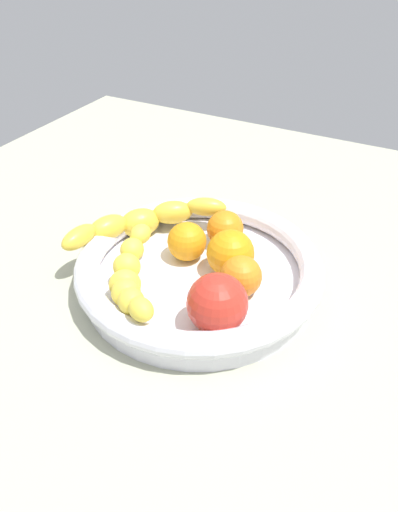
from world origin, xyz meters
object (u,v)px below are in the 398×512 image
(fruit_bowl, at_px, (199,271))
(tomato_red, at_px, (217,303))
(banana_draped_left, at_px, (130,277))
(banana_draped_right, at_px, (142,221))
(orange_front, at_px, (227,230))
(orange_rear, at_px, (230,253))
(orange_mid_left, at_px, (241,276))
(orange_mid_right, at_px, (187,241))

(fruit_bowl, xyz_separation_m, tomato_red, (-0.07, 0.08, 0.03))
(banana_draped_left, xyz_separation_m, banana_draped_right, (0.06, -0.12, -0.00))
(orange_front, relative_size, orange_rear, 0.83)
(orange_mid_left, relative_size, orange_rear, 0.84)
(orange_front, height_order, orange_mid_left, same)
(tomato_red, bearing_deg, orange_mid_left, -89.13)
(orange_mid_left, height_order, orange_rear, orange_rear)
(banana_draped_right, height_order, tomato_red, tomato_red)
(banana_draped_left, xyz_separation_m, orange_mid_right, (-0.02, -0.11, -0.00))
(banana_draped_left, height_order, orange_rear, orange_rear)
(orange_rear, bearing_deg, banana_draped_right, -6.18)
(orange_mid_left, bearing_deg, fruit_bowl, -8.80)
(orange_mid_left, bearing_deg, banana_draped_right, -15.13)
(banana_draped_right, bearing_deg, fruit_bowl, 161.42)
(tomato_red, bearing_deg, banana_draped_left, 0.68)
(fruit_bowl, bearing_deg, banana_draped_right, -18.58)
(banana_draped_right, height_order, orange_front, same)
(fruit_bowl, xyz_separation_m, orange_mid_left, (-0.07, 0.01, 0.02))
(orange_mid_right, bearing_deg, banana_draped_left, 78.84)
(banana_draped_left, xyz_separation_m, orange_front, (-0.06, -0.16, -0.01))
(orange_front, bearing_deg, tomato_red, 111.38)
(orange_front, xyz_separation_m, orange_mid_right, (0.04, 0.06, 0.00))
(banana_draped_left, bearing_deg, orange_front, -109.38)
(tomato_red, bearing_deg, banana_draped_right, -33.30)
(banana_draped_left, height_order, banana_draped_right, banana_draped_left)
(tomato_red, bearing_deg, orange_mid_right, -46.98)
(banana_draped_right, height_order, orange_rear, orange_rear)
(orange_front, distance_m, orange_mid_right, 0.07)
(banana_draped_right, bearing_deg, orange_mid_left, 164.87)
(banana_draped_left, bearing_deg, fruit_bowl, -123.19)
(orange_front, relative_size, orange_mid_right, 0.97)
(orange_mid_left, relative_size, tomato_red, 0.74)
(fruit_bowl, height_order, orange_front, orange_front)
(orange_mid_right, height_order, tomato_red, tomato_red)
(fruit_bowl, xyz_separation_m, banana_draped_left, (0.05, 0.08, 0.03))
(orange_mid_left, distance_m, orange_mid_right, 0.11)
(banana_draped_right, bearing_deg, banana_draped_left, 116.94)
(orange_mid_right, bearing_deg, orange_front, -123.20)
(orange_mid_right, bearing_deg, orange_rear, 177.40)
(banana_draped_right, relative_size, orange_front, 3.93)
(banana_draped_left, relative_size, tomato_red, 2.27)
(fruit_bowl, relative_size, banana_draped_right, 1.58)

